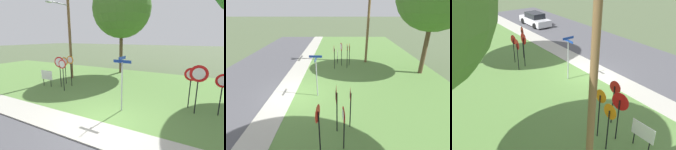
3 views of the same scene
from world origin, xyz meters
TOP-DOWN VIEW (x-y plane):
  - ground_plane at (0.00, 0.00)m, footprint 160.00×160.00m
  - road_asphalt at (0.00, -4.80)m, footprint 44.00×6.40m
  - sidewalk_strip at (0.00, -0.80)m, footprint 44.00×1.60m
  - grass_median at (0.00, 6.00)m, footprint 44.00×12.00m
  - stop_sign_near_left at (-5.96, 4.08)m, footprint 0.66×0.09m
  - stop_sign_near_right at (-5.12, 3.82)m, footprint 0.60×0.10m
  - stop_sign_far_left at (-5.74, 3.28)m, footprint 0.79×0.18m
  - stop_sign_far_center at (-4.77, 2.60)m, footprint 0.62×0.11m
  - yield_sign_near_left at (4.71, 3.22)m, footprint 0.67×0.13m
  - yield_sign_near_right at (3.66, 2.92)m, footprint 0.83×0.10m
  - yield_sign_far_left at (3.33, 3.57)m, footprint 0.70×0.11m
  - yield_sign_far_right at (5.14, 2.27)m, footprint 0.68×0.13m
  - street_name_post at (0.23, 1.59)m, footprint 0.96×0.82m
  - utility_pole at (-6.92, 5.78)m, footprint 2.10×2.53m
  - notice_board at (-6.77, 2.89)m, footprint 1.10×0.07m
  - parked_sedan_distant at (13.24, -3.29)m, footprint 4.40×1.92m

SIDE VIEW (x-z plane):
  - ground_plane at x=0.00m, z-range 0.00..0.00m
  - road_asphalt at x=0.00m, z-range 0.00..0.01m
  - grass_median at x=0.00m, z-range 0.00..0.04m
  - sidewalk_strip at x=0.00m, z-range 0.00..0.06m
  - parked_sedan_distant at x=13.24m, z-range -0.05..1.34m
  - notice_board at x=-6.77m, z-range 0.25..1.50m
  - yield_sign_near_left at x=4.71m, z-range 0.54..2.65m
  - stop_sign_near_left at x=-5.96m, z-range 0.52..2.74m
  - stop_sign_far_center at x=-4.77m, z-range 0.52..2.79m
  - yield_sign_far_left at x=3.33m, z-range 0.57..2.80m
  - stop_sign_near_right at x=-5.12m, z-range 0.54..2.93m
  - street_name_post at x=0.23m, z-range 0.32..3.17m
  - stop_sign_far_left at x=-5.74m, z-range 0.58..2.91m
  - yield_sign_far_right at x=5.14m, z-range 0.64..3.13m
  - yield_sign_near_right at x=3.66m, z-range 0.66..3.15m
  - utility_pole at x=-6.92m, z-range 0.39..9.39m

